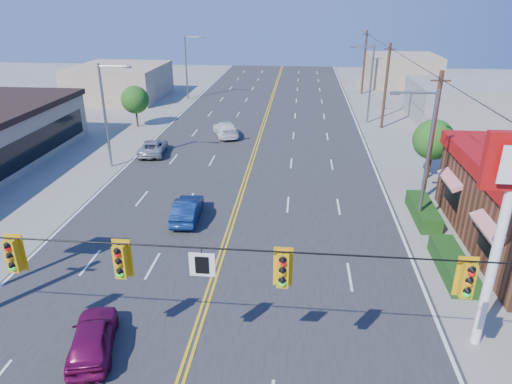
# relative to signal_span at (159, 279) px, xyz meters

# --- Properties ---
(road) EXTENTS (20.00, 120.00, 0.06)m
(road) POSITION_rel_signal_span_xyz_m (0.12, 20.00, -4.86)
(road) COLOR #2D2D30
(road) RESTS_ON ground
(signal_span) EXTENTS (24.32, 0.34, 9.00)m
(signal_span) POSITION_rel_signal_span_xyz_m (0.00, 0.00, 0.00)
(signal_span) COLOR #47301E
(signal_span) RESTS_ON ground
(kfc_pylon) EXTENTS (2.20, 0.36, 8.50)m
(kfc_pylon) POSITION_rel_signal_span_xyz_m (11.12, 4.00, 1.16)
(kfc_pylon) COLOR white
(kfc_pylon) RESTS_ON ground
(streetlight_se) EXTENTS (2.55, 0.25, 8.00)m
(streetlight_se) POSITION_rel_signal_span_xyz_m (10.91, 14.00, -0.37)
(streetlight_se) COLOR gray
(streetlight_se) RESTS_ON ground
(streetlight_ne) EXTENTS (2.55, 0.25, 8.00)m
(streetlight_ne) POSITION_rel_signal_span_xyz_m (10.91, 38.00, -0.37)
(streetlight_ne) COLOR gray
(streetlight_ne) RESTS_ON ground
(streetlight_sw) EXTENTS (2.55, 0.25, 8.00)m
(streetlight_sw) POSITION_rel_signal_span_xyz_m (-10.67, 22.00, -0.37)
(streetlight_sw) COLOR gray
(streetlight_sw) RESTS_ON ground
(streetlight_nw) EXTENTS (2.55, 0.25, 8.00)m
(streetlight_nw) POSITION_rel_signal_span_xyz_m (-10.67, 48.00, -0.37)
(streetlight_nw) COLOR gray
(streetlight_nw) RESTS_ON ground
(utility_pole_near) EXTENTS (0.28, 0.28, 8.40)m
(utility_pole_near) POSITION_rel_signal_span_xyz_m (12.32, 18.00, -0.69)
(utility_pole_near) COLOR #47301E
(utility_pole_near) RESTS_ON ground
(utility_pole_mid) EXTENTS (0.28, 0.28, 8.40)m
(utility_pole_mid) POSITION_rel_signal_span_xyz_m (12.32, 36.00, -0.69)
(utility_pole_mid) COLOR #47301E
(utility_pole_mid) RESTS_ON ground
(utility_pole_far) EXTENTS (0.28, 0.28, 8.40)m
(utility_pole_far) POSITION_rel_signal_span_xyz_m (12.32, 54.00, -0.69)
(utility_pole_far) COLOR #47301E
(utility_pole_far) RESTS_ON ground
(tree_kfc_rear) EXTENTS (2.94, 2.94, 4.41)m
(tree_kfc_rear) POSITION_rel_signal_span_xyz_m (13.62, 22.00, -1.95)
(tree_kfc_rear) COLOR #47301E
(tree_kfc_rear) RESTS_ON ground
(tree_west) EXTENTS (2.80, 2.80, 4.20)m
(tree_west) POSITION_rel_signal_span_xyz_m (-12.88, 34.00, -2.09)
(tree_west) COLOR #47301E
(tree_west) RESTS_ON ground
(bld_east_mid) EXTENTS (12.00, 10.00, 4.00)m
(bld_east_mid) POSITION_rel_signal_span_xyz_m (22.12, 40.00, -2.89)
(bld_east_mid) COLOR gray
(bld_east_mid) RESTS_ON ground
(bld_west_far) EXTENTS (11.00, 12.00, 4.20)m
(bld_west_far) POSITION_rel_signal_span_xyz_m (-19.88, 48.00, -2.79)
(bld_west_far) COLOR tan
(bld_west_far) RESTS_ON ground
(bld_east_far) EXTENTS (10.00, 10.00, 4.40)m
(bld_east_far) POSITION_rel_signal_span_xyz_m (19.12, 62.00, -2.69)
(bld_east_far) COLOR tan
(bld_east_far) RESTS_ON ground
(car_magenta) EXTENTS (2.49, 4.11, 1.31)m
(car_magenta) POSITION_rel_signal_span_xyz_m (-3.51, 2.00, -4.23)
(car_magenta) COLOR maroon
(car_magenta) RESTS_ON ground
(car_blue) EXTENTS (1.63, 4.11, 1.33)m
(car_blue) POSITION_rel_signal_span_xyz_m (-2.60, 13.30, -4.22)
(car_blue) COLOR navy
(car_blue) RESTS_ON ground
(car_white) EXTENTS (3.42, 5.12, 1.38)m
(car_white) POSITION_rel_signal_span_xyz_m (-3.15, 31.27, -4.20)
(car_white) COLOR white
(car_white) RESTS_ON ground
(car_silver) EXTENTS (2.54, 4.58, 1.21)m
(car_silver) POSITION_rel_signal_span_xyz_m (-8.45, 25.23, -4.28)
(car_silver) COLOR #BAB9BF
(car_silver) RESTS_ON ground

